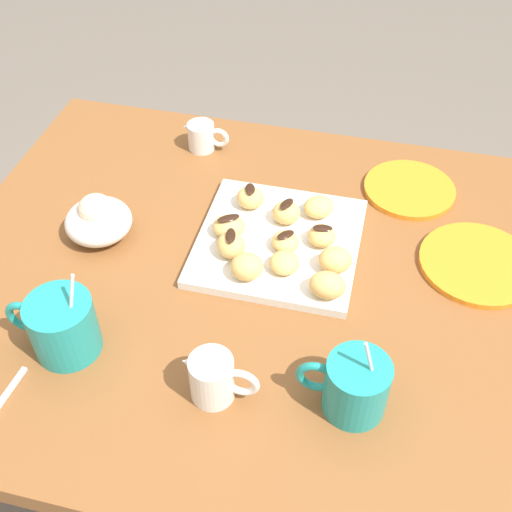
# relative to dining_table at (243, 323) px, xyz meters

# --- Properties ---
(ground_plane) EXTENTS (8.00, 8.00, 0.00)m
(ground_plane) POSITION_rel_dining_table_xyz_m (0.00, 0.00, -0.58)
(ground_plane) COLOR #665B51
(dining_table) EXTENTS (0.99, 0.84, 0.71)m
(dining_table) POSITION_rel_dining_table_xyz_m (0.00, 0.00, 0.00)
(dining_table) COLOR brown
(dining_table) RESTS_ON ground_plane
(pastry_plate_square) EXTENTS (0.26, 0.26, 0.02)m
(pastry_plate_square) POSITION_rel_dining_table_xyz_m (-0.04, -0.07, 0.14)
(pastry_plate_square) COLOR silver
(pastry_plate_square) RESTS_ON dining_table
(coffee_mug_teal_left) EXTENTS (0.12, 0.08, 0.13)m
(coffee_mug_teal_left) POSITION_rel_dining_table_xyz_m (-0.20, 0.20, 0.17)
(coffee_mug_teal_left) COLOR teal
(coffee_mug_teal_left) RESTS_ON dining_table
(coffee_mug_teal_right) EXTENTS (0.13, 0.09, 0.14)m
(coffee_mug_teal_right) POSITION_rel_dining_table_xyz_m (0.21, 0.20, 0.18)
(coffee_mug_teal_right) COLOR teal
(coffee_mug_teal_right) RESTS_ON dining_table
(cream_pitcher_white) EXTENTS (0.10, 0.06, 0.07)m
(cream_pitcher_white) POSITION_rel_dining_table_xyz_m (-0.02, 0.23, 0.17)
(cream_pitcher_white) COLOR silver
(cream_pitcher_white) RESTS_ON dining_table
(ice_cream_bowl) EXTENTS (0.11, 0.11, 0.08)m
(ice_cream_bowl) POSITION_rel_dining_table_xyz_m (0.26, -0.03, 0.16)
(ice_cream_bowl) COLOR silver
(ice_cream_bowl) RESTS_ON dining_table
(chocolate_sauce_pitcher) EXTENTS (0.09, 0.05, 0.06)m
(chocolate_sauce_pitcher) POSITION_rel_dining_table_xyz_m (0.16, -0.31, 0.16)
(chocolate_sauce_pitcher) COLOR silver
(chocolate_sauce_pitcher) RESTS_ON dining_table
(saucer_orange_left) EXTENTS (0.19, 0.19, 0.01)m
(saucer_orange_left) POSITION_rel_dining_table_xyz_m (-0.37, -0.10, 0.13)
(saucer_orange_left) COLOR orange
(saucer_orange_left) RESTS_ON dining_table
(saucer_orange_right) EXTENTS (0.17, 0.17, 0.01)m
(saucer_orange_right) POSITION_rel_dining_table_xyz_m (-0.25, -0.27, 0.13)
(saucer_orange_right) COLOR orange
(saucer_orange_right) RESTS_ON dining_table
(beignet_0) EXTENTS (0.05, 0.05, 0.03)m
(beignet_0) POSITION_rel_dining_table_xyz_m (-0.11, -0.08, 0.16)
(beignet_0) COLOR #E5B260
(beignet_0) RESTS_ON pastry_plate_square
(chocolate_drizzle_0) EXTENTS (0.03, 0.02, 0.00)m
(chocolate_drizzle_0) POSITION_rel_dining_table_xyz_m (-0.11, -0.08, 0.18)
(chocolate_drizzle_0) COLOR black
(chocolate_drizzle_0) RESTS_ON beignet_0
(beignet_1) EXTENTS (0.06, 0.05, 0.04)m
(beignet_1) POSITION_rel_dining_table_xyz_m (0.02, -0.14, 0.16)
(beignet_1) COLOR #E5B260
(beignet_1) RESTS_ON pastry_plate_square
(chocolate_drizzle_1) EXTENTS (0.02, 0.03, 0.00)m
(chocolate_drizzle_1) POSITION_rel_dining_table_xyz_m (0.02, -0.14, 0.18)
(chocolate_drizzle_1) COLOR black
(chocolate_drizzle_1) RESTS_ON beignet_1
(beignet_2) EXTENTS (0.07, 0.07, 0.04)m
(beignet_2) POSITION_rel_dining_table_xyz_m (0.02, -0.02, 0.16)
(beignet_2) COLOR #E5B260
(beignet_2) RESTS_ON pastry_plate_square
(chocolate_drizzle_2) EXTENTS (0.02, 0.04, 0.00)m
(chocolate_drizzle_2) POSITION_rel_dining_table_xyz_m (0.02, -0.02, 0.18)
(chocolate_drizzle_2) COLOR black
(chocolate_drizzle_2) RESTS_ON beignet_2
(beignet_3) EXTENTS (0.05, 0.05, 0.04)m
(beignet_3) POSITION_rel_dining_table_xyz_m (-0.05, -0.12, 0.16)
(beignet_3) COLOR #E5B260
(beignet_3) RESTS_ON pastry_plate_square
(chocolate_drizzle_3) EXTENTS (0.03, 0.04, 0.00)m
(chocolate_drizzle_3) POSITION_rel_dining_table_xyz_m (-0.05, -0.12, 0.18)
(chocolate_drizzle_3) COLOR black
(chocolate_drizzle_3) RESTS_ON beignet_3
(beignet_4) EXTENTS (0.06, 0.06, 0.03)m
(beignet_4) POSITION_rel_dining_table_xyz_m (-0.06, -0.06, 0.16)
(beignet_4) COLOR #E5B260
(beignet_4) RESTS_ON pastry_plate_square
(chocolate_drizzle_4) EXTENTS (0.03, 0.03, 0.00)m
(chocolate_drizzle_4) POSITION_rel_dining_table_xyz_m (-0.06, -0.06, 0.17)
(chocolate_drizzle_4) COLOR black
(chocolate_drizzle_4) RESTS_ON beignet_4
(beignet_5) EXTENTS (0.07, 0.06, 0.04)m
(beignet_5) POSITION_rel_dining_table_xyz_m (-0.14, -0.03, 0.16)
(beignet_5) COLOR #E5B260
(beignet_5) RESTS_ON pastry_plate_square
(beignet_6) EXTENTS (0.07, 0.06, 0.03)m
(beignet_6) POSITION_rel_dining_table_xyz_m (0.04, -0.07, 0.16)
(beignet_6) COLOR #E5B260
(beignet_6) RESTS_ON pastry_plate_square
(chocolate_drizzle_6) EXTENTS (0.04, 0.04, 0.00)m
(chocolate_drizzle_6) POSITION_rel_dining_table_xyz_m (0.04, -0.07, 0.18)
(chocolate_drizzle_6) COLOR black
(chocolate_drizzle_6) RESTS_ON beignet_6
(beignet_7) EXTENTS (0.07, 0.07, 0.03)m
(beignet_7) POSITION_rel_dining_table_xyz_m (-0.10, -0.15, 0.16)
(beignet_7) COLOR #E5B260
(beignet_7) RESTS_ON pastry_plate_square
(beignet_8) EXTENTS (0.06, 0.06, 0.04)m
(beignet_8) POSITION_rel_dining_table_xyz_m (-0.01, 0.02, 0.16)
(beignet_8) COLOR #E5B260
(beignet_8) RESTS_ON pastry_plate_square
(beignet_9) EXTENTS (0.06, 0.05, 0.04)m
(beignet_9) POSITION_rel_dining_table_xyz_m (-0.14, 0.03, 0.16)
(beignet_9) COLOR #E5B260
(beignet_9) RESTS_ON pastry_plate_square
(beignet_10) EXTENTS (0.06, 0.06, 0.03)m
(beignet_10) POSITION_rel_dining_table_xyz_m (-0.07, -0.01, 0.16)
(beignet_10) COLOR #E5B260
(beignet_10) RESTS_ON pastry_plate_square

